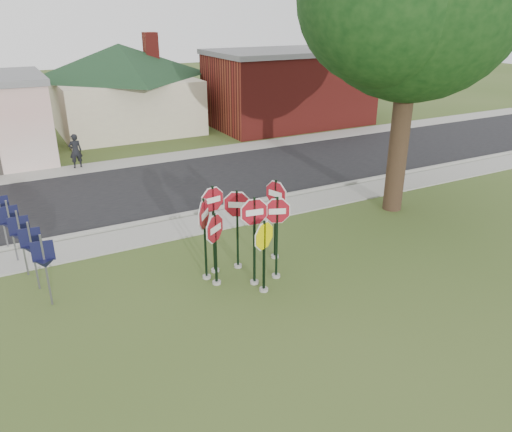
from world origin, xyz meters
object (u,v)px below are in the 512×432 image
stop_sign_yellow (264,248)px  stop_sign_left (215,240)px  pedestrian (76,151)px  stop_sign_center (254,229)px

stop_sign_yellow → stop_sign_left: size_ratio=0.97×
pedestrian → stop_sign_yellow: bearing=96.9°
stop_sign_yellow → stop_sign_left: stop_sign_left is taller
stop_sign_center → stop_sign_left: size_ratio=1.19×
stop_sign_center → stop_sign_yellow: size_ratio=1.23×
stop_sign_center → pedestrian: 13.87m
stop_sign_left → pedestrian: stop_sign_left is taller
stop_sign_yellow → pedestrian: (-2.48, 14.10, -0.43)m
stop_sign_left → pedestrian: size_ratio=1.37×
stop_sign_center → stop_sign_left: stop_sign_center is taller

